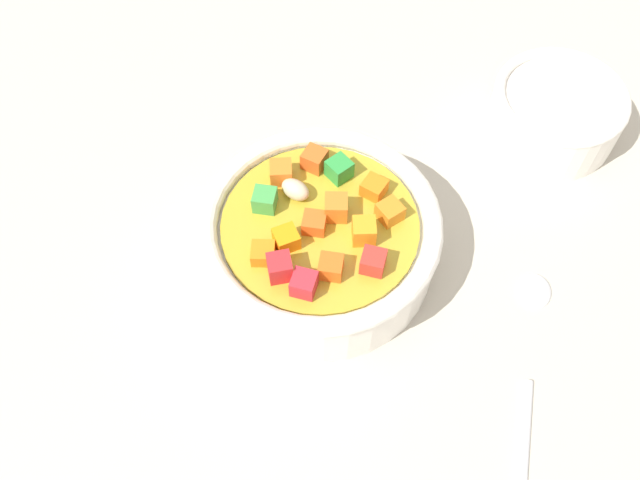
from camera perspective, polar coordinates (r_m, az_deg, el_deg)
The scene contains 4 objects.
ground_plane at distance 53.94cm, azimuth 0.00°, elevation -2.06°, with size 140.00×140.00×2.00cm, color #BAB2A0.
soup_bowl_main at distance 50.44cm, azimuth -0.00°, elevation 0.25°, with size 17.87×17.87×6.67cm.
spoon at distance 50.79cm, azimuth 17.34°, elevation -10.46°, with size 18.19×16.59×0.99cm.
side_bowl_small at distance 62.21cm, azimuth 19.22°, elevation 10.17°, with size 11.25×11.25×4.88cm.
Camera 1 is at (15.55, 21.93, 45.76)cm, focal length 37.97 mm.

